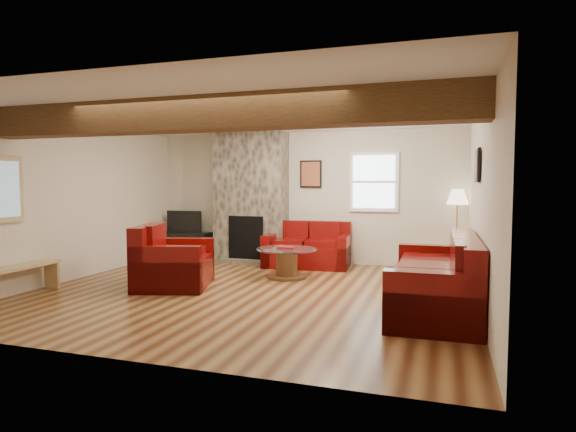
# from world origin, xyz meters

# --- Properties ---
(room) EXTENTS (8.00, 8.00, 8.00)m
(room) POSITION_xyz_m (0.00, 0.00, 1.25)
(room) COLOR #522C15
(room) RESTS_ON ground
(floor) EXTENTS (6.00, 6.00, 0.00)m
(floor) POSITION_xyz_m (0.00, 0.00, 0.00)
(floor) COLOR #522C15
(floor) RESTS_ON ground
(oak_beam) EXTENTS (6.00, 0.36, 0.38)m
(oak_beam) POSITION_xyz_m (0.00, -1.25, 2.31)
(oak_beam) COLOR #362110
(oak_beam) RESTS_ON room
(chimney_breast) EXTENTS (1.40, 0.67, 2.50)m
(chimney_breast) POSITION_xyz_m (-1.00, 2.49, 1.22)
(chimney_breast) COLOR #38322B
(chimney_breast) RESTS_ON floor
(back_window) EXTENTS (0.90, 0.08, 1.10)m
(back_window) POSITION_xyz_m (1.35, 2.71, 1.55)
(back_window) COLOR white
(back_window) RESTS_ON room
(ceiling_dome) EXTENTS (0.40, 0.40, 0.18)m
(ceiling_dome) POSITION_xyz_m (0.90, 0.90, 2.44)
(ceiling_dome) COLOR silver
(ceiling_dome) RESTS_ON room
(artwork_back) EXTENTS (0.42, 0.06, 0.52)m
(artwork_back) POSITION_xyz_m (0.15, 2.71, 1.70)
(artwork_back) COLOR black
(artwork_back) RESTS_ON room
(artwork_right) EXTENTS (0.06, 0.55, 0.42)m
(artwork_right) POSITION_xyz_m (2.96, 0.30, 1.75)
(artwork_right) COLOR black
(artwork_right) RESTS_ON room
(sofa_three) EXTENTS (1.01, 2.35, 0.90)m
(sofa_three) POSITION_xyz_m (2.48, -0.21, 0.45)
(sofa_three) COLOR #4D0805
(sofa_three) RESTS_ON floor
(loveseat) EXTENTS (1.60, 1.01, 0.81)m
(loveseat) POSITION_xyz_m (0.21, 2.23, 0.41)
(loveseat) COLOR #4D0805
(loveseat) RESTS_ON floor
(armchair_red) EXTENTS (1.28, 1.37, 0.92)m
(armchair_red) POSITION_xyz_m (-1.19, -0.02, 0.46)
(armchair_red) COLOR #4D0805
(armchair_red) RESTS_ON floor
(coffee_table) EXTENTS (0.98, 0.98, 0.51)m
(coffee_table) POSITION_xyz_m (0.19, 1.12, 0.24)
(coffee_table) COLOR #492E17
(coffee_table) RESTS_ON floor
(tv_cabinet) EXTENTS (1.04, 0.41, 0.52)m
(tv_cabinet) POSITION_xyz_m (-2.45, 2.53, 0.26)
(tv_cabinet) COLOR black
(tv_cabinet) RESTS_ON floor
(television) EXTENTS (0.77, 0.10, 0.45)m
(television) POSITION_xyz_m (-2.45, 2.53, 0.74)
(television) COLOR black
(television) RESTS_ON tv_cabinet
(floor_lamp) EXTENTS (0.36, 0.36, 1.42)m
(floor_lamp) POSITION_xyz_m (2.80, 2.48, 1.22)
(floor_lamp) COLOR #AA7F47
(floor_lamp) RESTS_ON floor
(pine_bench) EXTENTS (0.26, 1.13, 0.42)m
(pine_bench) POSITION_xyz_m (-2.83, -1.18, 0.21)
(pine_bench) COLOR tan
(pine_bench) RESTS_ON floor
(coal_bucket) EXTENTS (0.32, 0.32, 0.30)m
(coal_bucket) POSITION_xyz_m (-0.40, 2.14, 0.15)
(coal_bucket) COLOR gray
(coal_bucket) RESTS_ON floor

